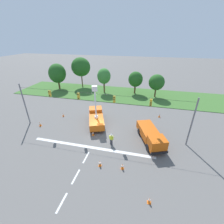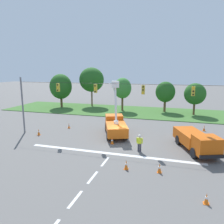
{
  "view_description": "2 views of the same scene",
  "coord_description": "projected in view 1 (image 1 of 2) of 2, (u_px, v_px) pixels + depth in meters",
  "views": [
    {
      "loc": [
        6.56,
        -18.98,
        13.98
      ],
      "look_at": [
        1.43,
        2.77,
        2.5
      ],
      "focal_mm": 24.0,
      "sensor_mm": 36.0,
      "label": 1
    },
    {
      "loc": [
        5.86,
        -23.12,
        8.18
      ],
      "look_at": [
        -2.27,
        4.08,
        2.58
      ],
      "focal_mm": 35.0,
      "sensor_mm": 36.0,
      "label": 2
    }
  ],
  "objects": [
    {
      "name": "tree_far_east",
      "position": [
        157.0,
        82.0,
        36.2
      ],
      "size": [
        3.77,
        3.63,
        5.75
      ],
      "color": "brown",
      "rests_on": "ground"
    },
    {
      "name": "traffic_cone_lane_edge_b",
      "position": [
        40.0,
        124.0,
        25.73
      ],
      "size": [
        0.36,
        0.36,
        0.83
      ],
      "color": "orange",
      "rests_on": "ground"
    },
    {
      "name": "grass_verge",
      "position": [
        120.0,
        94.0,
        39.72
      ],
      "size": [
        56.0,
        12.0,
        0.1
      ],
      "primitive_type": "cube",
      "color": "#3D6B2D",
      "rests_on": "ground"
    },
    {
      "name": "tree_east",
      "position": [
        136.0,
        79.0,
        38.49
      ],
      "size": [
        3.67,
        3.18,
        5.87
      ],
      "color": "brown",
      "rests_on": "ground"
    },
    {
      "name": "utility_truck_bucket_lift",
      "position": [
        96.0,
        117.0,
        26.09
      ],
      "size": [
        4.52,
        6.84,
        6.72
      ],
      "color": "orange",
      "rests_on": "ground"
    },
    {
      "name": "traffic_cone_mid_right",
      "position": [
        122.0,
        166.0,
        17.42
      ],
      "size": [
        0.36,
        0.36,
        0.8
      ],
      "color": "orange",
      "rests_on": "ground"
    },
    {
      "name": "lane_markings",
      "position": [
        88.0,
        155.0,
        19.66
      ],
      "size": [
        17.6,
        15.25,
        0.01
      ],
      "color": "silver",
      "rests_on": "ground"
    },
    {
      "name": "traffic_cone_foreground_left",
      "position": [
        149.0,
        200.0,
        13.87
      ],
      "size": [
        0.36,
        0.36,
        0.71
      ],
      "color": "orange",
      "rests_on": "ground"
    },
    {
      "name": "signal_gantry",
      "position": [
        98.0,
        107.0,
        22.08
      ],
      "size": [
        26.2,
        0.33,
        7.2
      ],
      "color": "slate",
      "rests_on": "ground"
    },
    {
      "name": "ground_plane",
      "position": [
        99.0,
        132.0,
        24.16
      ],
      "size": [
        200.0,
        200.0,
        0.0
      ],
      "primitive_type": "plane",
      "color": "#605E5B"
    },
    {
      "name": "traffic_cone_foreground_right",
      "position": [
        159.0,
        115.0,
        28.54
      ],
      "size": [
        0.36,
        0.36,
        0.78
      ],
      "color": "orange",
      "rests_on": "ground"
    },
    {
      "name": "traffic_cone_lane_edge_a",
      "position": [
        63.0,
        115.0,
        28.85
      ],
      "size": [
        0.36,
        0.36,
        0.72
      ],
      "color": "orange",
      "rests_on": "ground"
    },
    {
      "name": "utility_truck_support_near",
      "position": [
        151.0,
        135.0,
        21.55
      ],
      "size": [
        4.55,
        7.11,
        2.14
      ],
      "color": "#D6560F",
      "rests_on": "ground"
    },
    {
      "name": "tree_centre",
      "position": [
        104.0,
        76.0,
        38.95
      ],
      "size": [
        3.47,
        3.51,
        6.52
      ],
      "color": "brown",
      "rests_on": "ground"
    },
    {
      "name": "traffic_cone_mid_left",
      "position": [
        93.0,
        133.0,
        23.31
      ],
      "size": [
        0.36,
        0.36,
        0.76
      ],
      "color": "orange",
      "rests_on": "ground"
    },
    {
      "name": "tree_far_west",
      "position": [
        57.0,
        73.0,
        41.71
      ],
      "size": [
        4.56,
        4.98,
        7.17
      ],
      "color": "brown",
      "rests_on": "ground"
    },
    {
      "name": "road_worker",
      "position": [
        111.0,
        138.0,
        21.13
      ],
      "size": [
        0.65,
        0.29,
        1.77
      ],
      "color": "#383842",
      "rests_on": "ground"
    },
    {
      "name": "traffic_cone_near_bucket",
      "position": [
        100.0,
        163.0,
        17.81
      ],
      "size": [
        0.36,
        0.36,
        0.81
      ],
      "color": "orange",
      "rests_on": "ground"
    },
    {
      "name": "tree_west",
      "position": [
        81.0,
        67.0,
        42.92
      ],
      "size": [
        5.39,
        5.26,
        8.53
      ],
      "color": "brown",
      "rests_on": "ground"
    }
  ]
}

